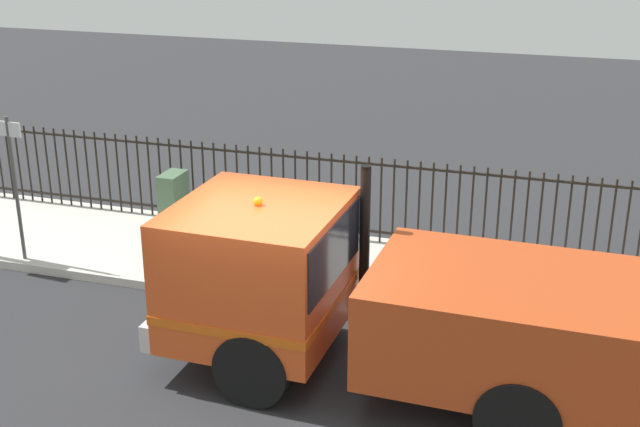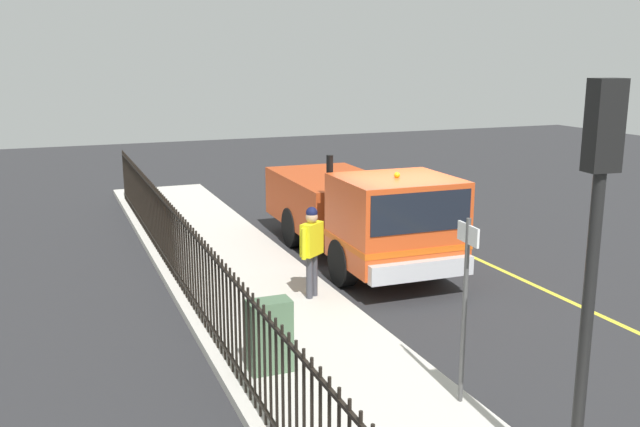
% 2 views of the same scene
% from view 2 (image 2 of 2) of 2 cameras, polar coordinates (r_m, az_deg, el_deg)
% --- Properties ---
extents(ground_plane, '(51.47, 51.47, 0.00)m').
position_cam_2_polar(ground_plane, '(14.63, 6.94, -5.32)').
color(ground_plane, '#2B2B2D').
rests_on(ground_plane, ground).
extents(sidewalk_slab, '(2.94, 23.40, 0.14)m').
position_cam_2_polar(sidewalk_slab, '(13.42, -5.41, -6.64)').
color(sidewalk_slab, beige).
rests_on(sidewalk_slab, ground).
extents(lane_marking, '(0.12, 21.06, 0.01)m').
position_cam_2_polar(lane_marking, '(15.79, 14.10, -4.25)').
color(lane_marking, yellow).
rests_on(lane_marking, ground).
extents(work_truck, '(2.39, 6.63, 2.54)m').
position_cam_2_polar(work_truck, '(15.32, 3.51, 0.32)').
color(work_truck, '#D84C1E').
rests_on(work_truck, ground).
extents(worker_standing, '(0.52, 0.47, 1.71)m').
position_cam_2_polar(worker_standing, '(12.73, -0.68, -2.38)').
color(worker_standing, yellow).
rests_on(worker_standing, sidewalk_slab).
extents(iron_fence, '(0.04, 19.92, 1.54)m').
position_cam_2_polar(iron_fence, '(12.89, -10.92, -3.67)').
color(iron_fence, black).
rests_on(iron_fence, sidewalk_slab).
extents(traffic_light_near, '(0.32, 0.24, 4.18)m').
position_cam_2_polar(traffic_light_near, '(6.98, 21.74, 0.18)').
color(traffic_light_near, black).
rests_on(traffic_light_near, sidewalk_slab).
extents(utility_cabinet, '(0.61, 0.35, 1.05)m').
position_cam_2_polar(utility_cabinet, '(9.97, -4.15, -9.97)').
color(utility_cabinet, '#4C6B4C').
rests_on(utility_cabinet, sidewalk_slab).
extents(traffic_cone, '(0.49, 0.49, 0.70)m').
position_cam_2_polar(traffic_cone, '(19.75, 4.60, 0.54)').
color(traffic_cone, orange).
rests_on(traffic_cone, ground).
extents(street_sign, '(0.07, 0.50, 2.44)m').
position_cam_2_polar(street_sign, '(8.94, 11.84, -6.16)').
color(street_sign, '#4C4C4C').
rests_on(street_sign, sidewalk_slab).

